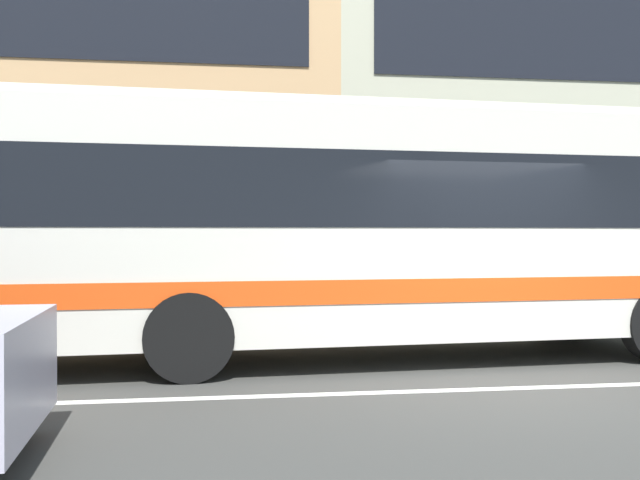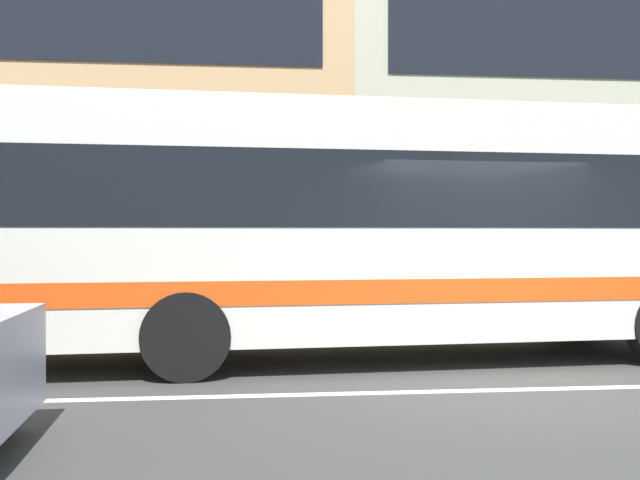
# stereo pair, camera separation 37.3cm
# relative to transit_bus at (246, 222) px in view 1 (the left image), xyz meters

# --- Properties ---
(ground_plane) EXTENTS (160.00, 160.00, 0.00)m
(ground_plane) POSITION_rel_transit_bus_xyz_m (2.83, -2.09, -1.80)
(ground_plane) COLOR #3A3A37
(lane_centre_line) EXTENTS (60.00, 0.16, 0.01)m
(lane_centre_line) POSITION_rel_transit_bus_xyz_m (2.83, -2.09, -1.79)
(lane_centre_line) COLOR silver
(lane_centre_line) RESTS_ON ground_plane
(apartment_block_right) EXTENTS (19.64, 11.34, 11.29)m
(apartment_block_right) POSITION_rel_transit_bus_xyz_m (12.46, 13.44, 3.85)
(apartment_block_right) COLOR #BCBB9F
(apartment_block_right) RESTS_ON ground_plane
(transit_bus) EXTENTS (12.44, 3.34, 3.26)m
(transit_bus) POSITION_rel_transit_bus_xyz_m (0.00, 0.00, 0.00)
(transit_bus) COLOR silver
(transit_bus) RESTS_ON ground_plane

